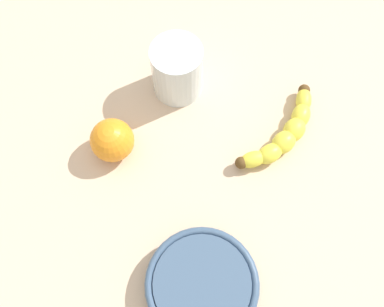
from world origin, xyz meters
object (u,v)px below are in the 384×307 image
object	(u,v)px
banana	(285,133)
smoothie_glass	(177,71)
ceramic_bowl	(202,285)
orange_fruit	(112,140)

from	to	relation	value
banana	smoothie_glass	world-z (taller)	smoothie_glass
smoothie_glass	ceramic_bowl	xyz separation A→B (cm)	(-4.15, 36.12, -2.70)
banana	ceramic_bowl	size ratio (longest dim) A/B	0.98
smoothie_glass	orange_fruit	bearing A→B (deg)	49.99
smoothie_glass	orange_fruit	distance (cm)	16.88
orange_fruit	ceramic_bowl	bearing A→B (deg)	122.79
banana	smoothie_glass	distance (cm)	21.84
ceramic_bowl	orange_fruit	bearing A→B (deg)	-57.21
banana	ceramic_bowl	distance (cm)	29.46
banana	smoothie_glass	xyz separation A→B (cm)	(18.82, -10.57, 3.36)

